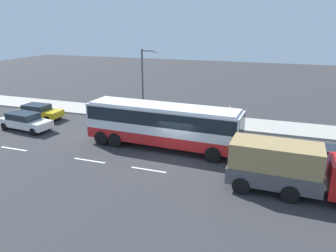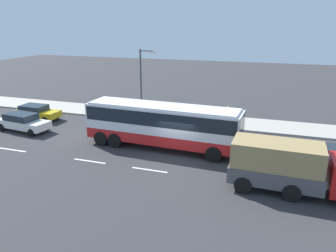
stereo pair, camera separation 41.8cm
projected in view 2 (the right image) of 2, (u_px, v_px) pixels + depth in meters
name	position (u px, v px, depth m)	size (l,w,h in m)	color
ground_plane	(177.00, 155.00, 23.17)	(120.00, 120.00, 0.00)	#333335
sidewalk_curb	(204.00, 120.00, 31.15)	(80.00, 4.00, 0.15)	#A8A399
lane_centreline	(155.00, 171.00, 20.71)	(33.20, 0.16, 0.01)	white
coach_bus	(162.00, 122.00, 23.88)	(11.67, 3.08, 3.29)	red
cargo_truck	(294.00, 167.00, 17.71)	(7.31, 2.69, 2.78)	red
car_white_minivan	(23.00, 122.00, 28.17)	(4.94, 2.33, 1.52)	white
car_yellow_taxi	(37.00, 112.00, 31.44)	(4.30, 1.92, 1.42)	gold
pedestrian_near_curb	(229.00, 112.00, 30.51)	(0.32, 0.32, 1.55)	#38334C
street_lamp	(142.00, 80.00, 30.18)	(1.59, 0.24, 6.57)	#47474C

